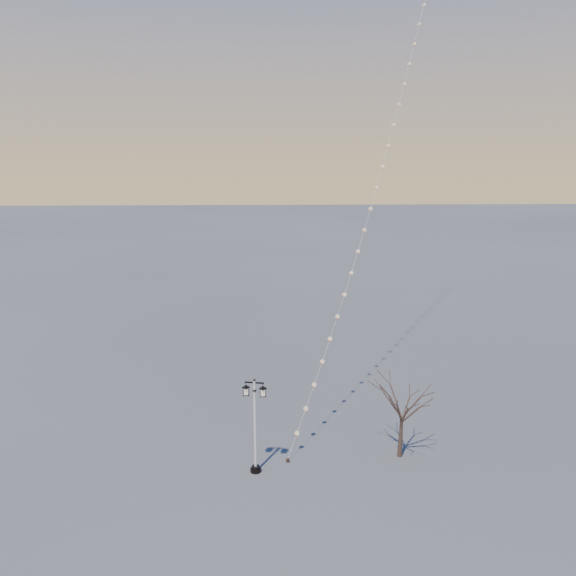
{
  "coord_description": "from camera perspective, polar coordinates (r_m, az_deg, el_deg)",
  "views": [
    {
      "loc": [
        -0.56,
        -25.68,
        17.16
      ],
      "look_at": [
        0.37,
        5.85,
        9.19
      ],
      "focal_mm": 34.37,
      "sensor_mm": 36.0,
      "label": 1
    }
  ],
  "objects": [
    {
      "name": "kite_train",
      "position": [
        41.98,
        9.9,
        16.03
      ],
      "size": [
        15.3,
        27.39,
        37.54
      ],
      "rotation": [
        0.0,
        0.0,
        0.35
      ],
      "color": "black",
      "rests_on": "ground"
    },
    {
      "name": "ground",
      "position": [
        30.89,
        -0.39,
        -19.57
      ],
      "size": [
        300.0,
        300.0,
        0.0
      ],
      "primitive_type": "plane",
      "color": "#4C4C4D",
      "rests_on": "ground"
    },
    {
      "name": "street_lamp",
      "position": [
        30.36,
        -3.44,
        -13.6
      ],
      "size": [
        1.37,
        0.64,
        5.46
      ],
      "rotation": [
        0.0,
        0.0,
        -0.18
      ],
      "color": "black",
      "rests_on": "ground"
    },
    {
      "name": "bare_tree",
      "position": [
        32.28,
        11.74,
        -11.85
      ],
      "size": [
        2.74,
        2.74,
        4.55
      ],
      "rotation": [
        0.0,
        0.0,
        0.08
      ],
      "color": "#3A2921",
      "rests_on": "ground"
    }
  ]
}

